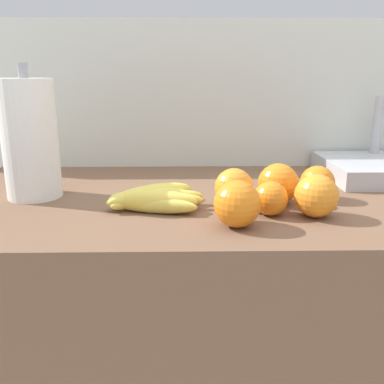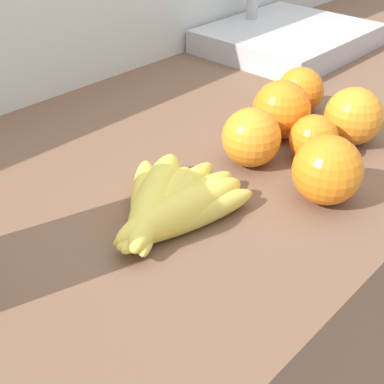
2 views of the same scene
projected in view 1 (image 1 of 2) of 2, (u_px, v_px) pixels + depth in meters
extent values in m
cube|color=brown|center=(303.00, 367.00, 1.05)|extent=(1.64, 0.60, 0.90)
cube|color=silver|center=(278.00, 241.00, 1.32)|extent=(2.04, 0.06, 1.30)
ellipsoid|color=#D6C24C|center=(152.00, 204.00, 0.81)|extent=(0.18, 0.08, 0.03)
ellipsoid|color=#E8CC4C|center=(153.00, 201.00, 0.81)|extent=(0.18, 0.06, 0.04)
ellipsoid|color=#E0C64C|center=(155.00, 201.00, 0.82)|extent=(0.19, 0.05, 0.04)
ellipsoid|color=#D8C64C|center=(156.00, 199.00, 0.84)|extent=(0.20, 0.09, 0.04)
ellipsoid|color=#EACF4C|center=(150.00, 198.00, 0.84)|extent=(0.17, 0.10, 0.04)
ellipsoid|color=#DFCF4C|center=(152.00, 195.00, 0.85)|extent=(0.18, 0.14, 0.04)
ellipsoid|color=#E4C94C|center=(147.00, 197.00, 0.86)|extent=(0.15, 0.16, 0.03)
sphere|color=orange|center=(234.00, 188.00, 0.84)|extent=(0.08, 0.08, 0.08)
sphere|color=orange|center=(316.00, 196.00, 0.78)|extent=(0.08, 0.08, 0.08)
sphere|color=orange|center=(271.00, 198.00, 0.79)|extent=(0.07, 0.07, 0.07)
sphere|color=orange|center=(278.00, 184.00, 0.86)|extent=(0.08, 0.08, 0.08)
sphere|color=orange|center=(237.00, 204.00, 0.73)|extent=(0.08, 0.08, 0.08)
sphere|color=orange|center=(317.00, 183.00, 0.89)|extent=(0.07, 0.07, 0.07)
cylinder|color=white|center=(30.00, 140.00, 0.89)|extent=(0.12, 0.12, 0.25)
cylinder|color=gray|center=(29.00, 132.00, 0.88)|extent=(0.02, 0.02, 0.28)
cylinder|color=#B2B2B7|center=(377.00, 125.00, 1.15)|extent=(0.02, 0.02, 0.16)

